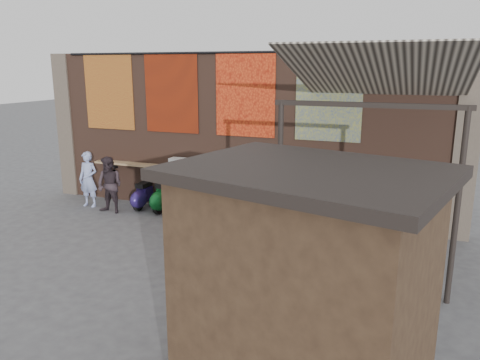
{
  "coord_description": "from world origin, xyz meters",
  "views": [
    {
      "loc": [
        4.29,
        -8.1,
        3.66
      ],
      "look_at": [
        0.67,
        1.2,
        1.23
      ],
      "focal_mm": 35.0,
      "sensor_mm": 36.0,
      "label": 1
    }
  ],
  "objects_px": {
    "shelf_box": "(180,163)",
    "scooter_stool_2": "(184,200)",
    "scooter_stool_7": "(301,214)",
    "scooter_stool_4": "(230,203)",
    "scooter_stool_9": "(357,220)",
    "shopper_grey": "(391,234)",
    "shopper_tan": "(306,212)",
    "scooter_stool_1": "(163,197)",
    "shopper_navy": "(368,237)",
    "scooter_stool_3": "(206,201)",
    "market_stall": "(305,295)",
    "diner_right": "(110,185)",
    "scooter_stool_8": "(327,216)",
    "scooter_stool_0": "(143,196)",
    "scooter_stool_6": "(278,210)",
    "diner_left": "(88,179)",
    "scooter_stool_5": "(250,207)"
  },
  "relations": [
    {
      "from": "scooter_stool_1",
      "to": "diner_right",
      "type": "bearing_deg",
      "value": -153.74
    },
    {
      "from": "scooter_stool_0",
      "to": "scooter_stool_3",
      "type": "distance_m",
      "value": 1.83
    },
    {
      "from": "scooter_stool_1",
      "to": "scooter_stool_4",
      "type": "relative_size",
      "value": 0.95
    },
    {
      "from": "scooter_stool_0",
      "to": "diner_right",
      "type": "xyz_separation_m",
      "value": [
        -0.57,
        -0.6,
        0.38
      ]
    },
    {
      "from": "scooter_stool_2",
      "to": "scooter_stool_8",
      "type": "height_order",
      "value": "scooter_stool_8"
    },
    {
      "from": "scooter_stool_3",
      "to": "diner_right",
      "type": "xyz_separation_m",
      "value": [
        -2.41,
        -0.6,
        0.32
      ]
    },
    {
      "from": "scooter_stool_7",
      "to": "shopper_grey",
      "type": "distance_m",
      "value": 2.94
    },
    {
      "from": "scooter_stool_9",
      "to": "shopper_navy",
      "type": "relative_size",
      "value": 0.41
    },
    {
      "from": "scooter_stool_3",
      "to": "shopper_grey",
      "type": "distance_m",
      "value": 4.97
    },
    {
      "from": "shopper_navy",
      "to": "market_stall",
      "type": "relative_size",
      "value": 0.72
    },
    {
      "from": "shelf_box",
      "to": "scooter_stool_2",
      "type": "height_order",
      "value": "shelf_box"
    },
    {
      "from": "shelf_box",
      "to": "shopper_grey",
      "type": "xyz_separation_m",
      "value": [
        5.36,
        -2.34,
        -0.41
      ]
    },
    {
      "from": "scooter_stool_1",
      "to": "scooter_stool_9",
      "type": "xyz_separation_m",
      "value": [
        4.9,
        -0.02,
        -0.02
      ]
    },
    {
      "from": "scooter_stool_7",
      "to": "scooter_stool_0",
      "type": "bearing_deg",
      "value": 179.67
    },
    {
      "from": "scooter_stool_0",
      "to": "scooter_stool_4",
      "type": "relative_size",
      "value": 0.86
    },
    {
      "from": "diner_left",
      "to": "diner_right",
      "type": "relative_size",
      "value": 1.02
    },
    {
      "from": "scooter_stool_3",
      "to": "scooter_stool_9",
      "type": "bearing_deg",
      "value": -0.37
    },
    {
      "from": "scooter_stool_2",
      "to": "scooter_stool_5",
      "type": "distance_m",
      "value": 1.82
    },
    {
      "from": "shopper_tan",
      "to": "scooter_stool_4",
      "type": "bearing_deg",
      "value": 119.3
    },
    {
      "from": "scooter_stool_6",
      "to": "scooter_stool_9",
      "type": "relative_size",
      "value": 1.0
    },
    {
      "from": "scooter_stool_3",
      "to": "scooter_stool_4",
      "type": "height_order",
      "value": "scooter_stool_3"
    },
    {
      "from": "scooter_stool_6",
      "to": "scooter_stool_9",
      "type": "distance_m",
      "value": 1.83
    },
    {
      "from": "market_stall",
      "to": "scooter_stool_6",
      "type": "bearing_deg",
      "value": 123.3
    },
    {
      "from": "scooter_stool_3",
      "to": "market_stall",
      "type": "bearing_deg",
      "value": -55.6
    },
    {
      "from": "scooter_stool_3",
      "to": "scooter_stool_6",
      "type": "distance_m",
      "value": 1.86
    },
    {
      "from": "scooter_stool_2",
      "to": "scooter_stool_9",
      "type": "relative_size",
      "value": 0.99
    },
    {
      "from": "scooter_stool_9",
      "to": "shopper_navy",
      "type": "xyz_separation_m",
      "value": [
        0.49,
        -2.55,
        0.56
      ]
    },
    {
      "from": "diner_right",
      "to": "shopper_grey",
      "type": "bearing_deg",
      "value": -8.92
    },
    {
      "from": "shelf_box",
      "to": "scooter_stool_2",
      "type": "relative_size",
      "value": 0.72
    },
    {
      "from": "shelf_box",
      "to": "scooter_stool_2",
      "type": "bearing_deg",
      "value": -50.84
    },
    {
      "from": "scooter_stool_8",
      "to": "shopper_tan",
      "type": "height_order",
      "value": "shopper_tan"
    },
    {
      "from": "scooter_stool_2",
      "to": "scooter_stool_9",
      "type": "distance_m",
      "value": 4.34
    },
    {
      "from": "scooter_stool_1",
      "to": "scooter_stool_6",
      "type": "height_order",
      "value": "scooter_stool_1"
    },
    {
      "from": "scooter_stool_7",
      "to": "diner_left",
      "type": "height_order",
      "value": "diner_left"
    },
    {
      "from": "shopper_grey",
      "to": "scooter_stool_2",
      "type": "bearing_deg",
      "value": -13.27
    },
    {
      "from": "scooter_stool_4",
      "to": "scooter_stool_9",
      "type": "bearing_deg",
      "value": -1.14
    },
    {
      "from": "scooter_stool_1",
      "to": "diner_right",
      "type": "xyz_separation_m",
      "value": [
        -1.2,
        -0.59,
        0.34
      ]
    },
    {
      "from": "scooter_stool_5",
      "to": "scooter_stool_7",
      "type": "relative_size",
      "value": 1.15
    },
    {
      "from": "scooter_stool_7",
      "to": "shelf_box",
      "type": "bearing_deg",
      "value": 174.42
    },
    {
      "from": "scooter_stool_1",
      "to": "scooter_stool_4",
      "type": "bearing_deg",
      "value": 1.29
    },
    {
      "from": "scooter_stool_6",
      "to": "scooter_stool_8",
      "type": "distance_m",
      "value": 1.16
    },
    {
      "from": "shopper_grey",
      "to": "shopper_tan",
      "type": "bearing_deg",
      "value": -8.05
    },
    {
      "from": "diner_left",
      "to": "shopper_tan",
      "type": "bearing_deg",
      "value": -12.97
    },
    {
      "from": "scooter_stool_7",
      "to": "scooter_stool_9",
      "type": "bearing_deg",
      "value": -0.35
    },
    {
      "from": "scooter_stool_2",
      "to": "scooter_stool_7",
      "type": "height_order",
      "value": "scooter_stool_2"
    },
    {
      "from": "scooter_stool_2",
      "to": "scooter_stool_5",
      "type": "height_order",
      "value": "scooter_stool_5"
    },
    {
      "from": "scooter_stool_2",
      "to": "shopper_navy",
      "type": "relative_size",
      "value": 0.41
    },
    {
      "from": "scooter_stool_5",
      "to": "market_stall",
      "type": "relative_size",
      "value": 0.32
    },
    {
      "from": "shopper_tan",
      "to": "scooter_stool_9",
      "type": "bearing_deg",
      "value": 36.63
    },
    {
      "from": "diner_left",
      "to": "shopper_navy",
      "type": "relative_size",
      "value": 0.8
    }
  ]
}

